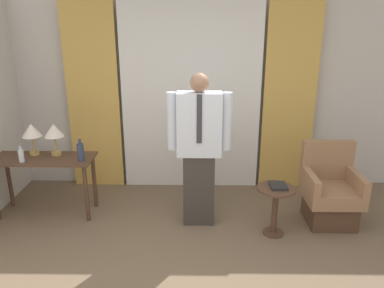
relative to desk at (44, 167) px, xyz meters
name	(u,v)px	position (x,y,z in m)	size (l,w,h in m)	color
wall_back	(191,92)	(1.76, 1.01, 0.74)	(10.00, 0.06, 2.70)	beige
curtain_sheer_center	(191,98)	(1.76, 0.88, 0.68)	(1.89, 0.06, 2.58)	white
curtain_drape_left	(93,97)	(0.42, 0.88, 0.68)	(0.71, 0.06, 2.58)	gold
curtain_drape_right	(289,98)	(3.09, 0.88, 0.68)	(0.71, 0.06, 2.58)	gold
desk	(44,167)	(0.00, 0.00, 0.00)	(1.21, 0.48, 0.73)	#4C3323
table_lamp_left	(32,132)	(-0.14, 0.10, 0.41)	(0.23, 0.23, 0.39)	tan
table_lamp_right	(54,132)	(0.14, 0.10, 0.41)	(0.23, 0.23, 0.39)	tan
bottle_near_edge	(21,155)	(-0.18, -0.14, 0.20)	(0.06, 0.06, 0.19)	silver
bottle_by_lamp	(81,152)	(0.50, -0.09, 0.23)	(0.08, 0.08, 0.27)	#2D3851
person	(199,146)	(1.87, -0.19, 0.34)	(0.71, 0.23, 1.77)	#38332D
armchair	(330,194)	(3.41, -0.14, -0.27)	(0.61, 0.61, 0.94)	#4C3323
side_table	(275,203)	(2.71, -0.44, -0.23)	(0.42, 0.42, 0.57)	#4C3323
book	(278,186)	(2.73, -0.42, -0.03)	(0.18, 0.21, 0.03)	black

